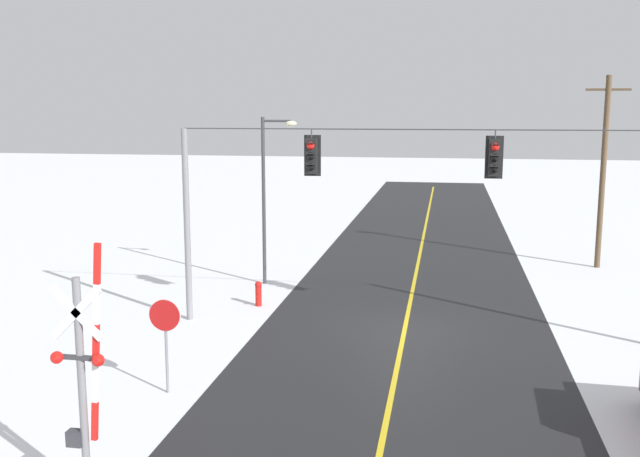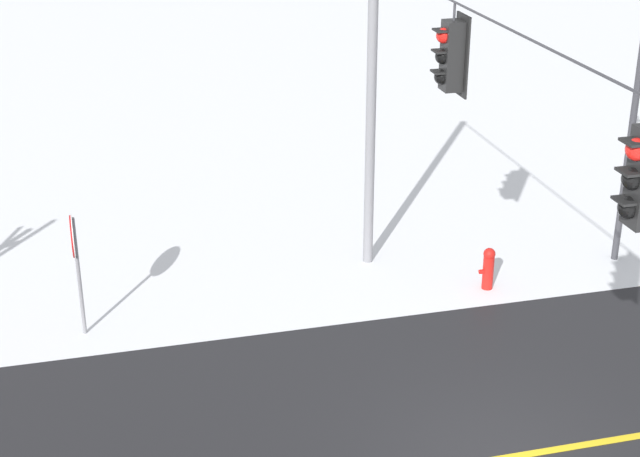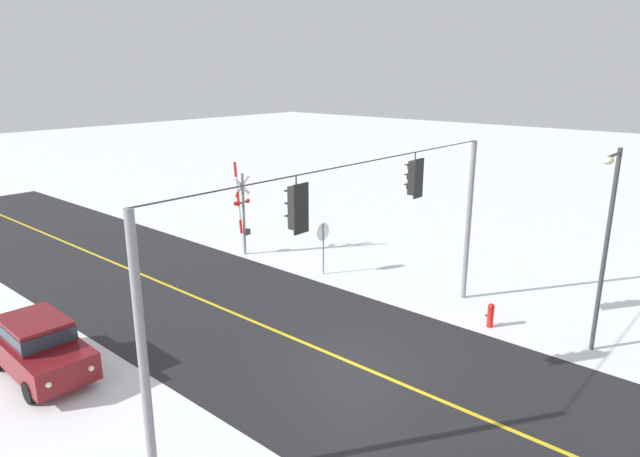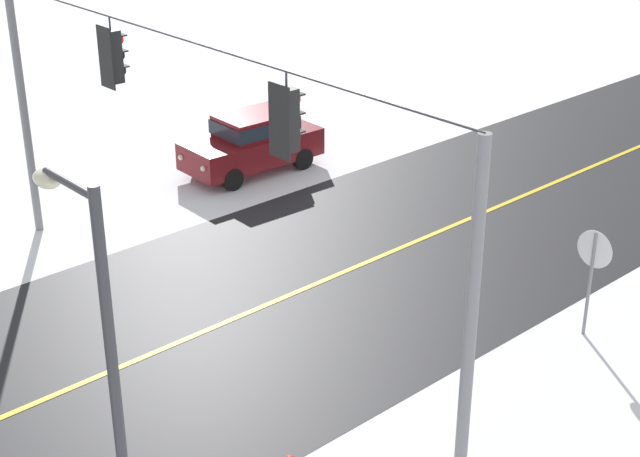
{
  "view_description": "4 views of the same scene",
  "coord_description": "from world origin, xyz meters",
  "px_view_note": "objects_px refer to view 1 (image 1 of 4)",
  "views": [
    {
      "loc": [
        1.17,
        -21.45,
        6.8
      ],
      "look_at": [
        -2.56,
        -0.58,
        3.24
      ],
      "focal_mm": 40.08,
      "sensor_mm": 36.0,
      "label": 1
    },
    {
      "loc": [
        10.76,
        -5.58,
        8.96
      ],
      "look_at": [
        -2.76,
        -2.13,
        2.8
      ],
      "focal_mm": 54.46,
      "sensor_mm": 36.0,
      "label": 2
    },
    {
      "loc": [
        12.16,
        9.22,
        8.62
      ],
      "look_at": [
        -2.25,
        -3.39,
        3.22
      ],
      "focal_mm": 31.19,
      "sensor_mm": 36.0,
      "label": 3
    },
    {
      "loc": [
        -14.53,
        9.77,
        10.41
      ],
      "look_at": [
        -2.83,
        -0.82,
        3.13
      ],
      "focal_mm": 54.27,
      "sensor_mm": 36.0,
      "label": 4
    }
  ],
  "objects_px": {
    "streetlamp_near": "(269,185)",
    "stop_sign": "(165,325)",
    "railroad_crossing": "(83,375)",
    "utility_pole": "(603,170)",
    "fire_hydrant": "(258,293)"
  },
  "relations": [
    {
      "from": "railroad_crossing",
      "to": "streetlamp_near",
      "type": "bearing_deg",
      "value": 92.46
    },
    {
      "from": "railroad_crossing",
      "to": "fire_hydrant",
      "type": "relative_size",
      "value": 5.23
    },
    {
      "from": "utility_pole",
      "to": "railroad_crossing",
      "type": "bearing_deg",
      "value": -120.72
    },
    {
      "from": "fire_hydrant",
      "to": "utility_pole",
      "type": "bearing_deg",
      "value": 33.64
    },
    {
      "from": "stop_sign",
      "to": "utility_pole",
      "type": "height_order",
      "value": "utility_pole"
    },
    {
      "from": "streetlamp_near",
      "to": "railroad_crossing",
      "type": "bearing_deg",
      "value": -87.54
    },
    {
      "from": "stop_sign",
      "to": "streetlamp_near",
      "type": "distance_m",
      "value": 11.31
    },
    {
      "from": "stop_sign",
      "to": "fire_hydrant",
      "type": "relative_size",
      "value": 2.67
    },
    {
      "from": "railroad_crossing",
      "to": "utility_pole",
      "type": "xyz_separation_m",
      "value": [
        12.6,
        21.21,
        1.95
      ]
    },
    {
      "from": "streetlamp_near",
      "to": "stop_sign",
      "type": "bearing_deg",
      "value": -88.83
    },
    {
      "from": "railroad_crossing",
      "to": "utility_pole",
      "type": "relative_size",
      "value": 0.56
    },
    {
      "from": "stop_sign",
      "to": "fire_hydrant",
      "type": "distance_m",
      "value": 8.0
    },
    {
      "from": "fire_hydrant",
      "to": "stop_sign",
      "type": "bearing_deg",
      "value": -91.18
    },
    {
      "from": "railroad_crossing",
      "to": "utility_pole",
      "type": "height_order",
      "value": "utility_pole"
    },
    {
      "from": "fire_hydrant",
      "to": "railroad_crossing",
      "type": "bearing_deg",
      "value": -88.68
    }
  ]
}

